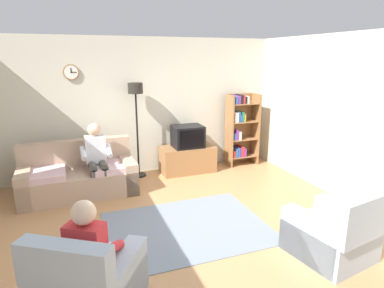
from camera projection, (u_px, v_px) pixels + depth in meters
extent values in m
plane|color=#B27F51|center=(185.00, 230.00, 4.54)|extent=(12.00, 12.00, 0.00)
cube|color=beige|center=(141.00, 107.00, 6.60)|extent=(6.20, 0.12, 2.70)
cylinder|color=olive|center=(71.00, 72.00, 5.92)|extent=(0.28, 0.03, 0.28)
cylinder|color=white|center=(71.00, 72.00, 5.91)|extent=(0.24, 0.01, 0.24)
cube|color=black|center=(71.00, 71.00, 5.90)|extent=(0.02, 0.01, 0.09)
cube|color=black|center=(74.00, 72.00, 5.92)|extent=(0.11, 0.01, 0.01)
cube|color=beige|center=(356.00, 121.00, 5.16)|extent=(0.12, 5.80, 2.70)
cube|color=tan|center=(80.00, 184.00, 5.64)|extent=(1.92, 0.89, 0.42)
cube|color=tan|center=(76.00, 153.00, 5.85)|extent=(1.90, 0.25, 0.48)
cube|color=tan|center=(128.00, 173.00, 5.93)|extent=(0.24, 0.85, 0.56)
cube|color=tan|center=(25.00, 187.00, 5.32)|extent=(0.24, 0.85, 0.56)
cube|color=beige|center=(109.00, 167.00, 5.71)|extent=(0.62, 0.70, 0.10)
cube|color=beige|center=(46.00, 174.00, 5.35)|extent=(0.62, 0.70, 0.10)
cube|color=olive|center=(187.00, 159.00, 6.80)|extent=(1.10, 0.56, 0.54)
cube|color=black|center=(183.00, 154.00, 7.02)|extent=(1.10, 0.04, 0.03)
cube|color=black|center=(188.00, 136.00, 6.65)|extent=(0.60, 0.48, 0.44)
cube|color=black|center=(192.00, 139.00, 6.43)|extent=(0.50, 0.01, 0.36)
cube|color=olive|center=(229.00, 131.00, 7.04)|extent=(0.04, 0.36, 1.55)
cube|color=olive|center=(255.00, 129.00, 7.25)|extent=(0.04, 0.36, 1.55)
cube|color=olive|center=(239.00, 129.00, 7.30)|extent=(0.64, 0.02, 1.55)
cube|color=olive|center=(241.00, 156.00, 7.30)|extent=(0.60, 0.34, 0.02)
cube|color=red|center=(232.00, 153.00, 7.17)|extent=(0.05, 0.28, 0.15)
cube|color=#2D59A5|center=(234.00, 152.00, 7.19)|extent=(0.05, 0.28, 0.19)
cube|color=#2D59A5|center=(237.00, 151.00, 7.20)|extent=(0.03, 0.28, 0.21)
cube|color=#72338C|center=(238.00, 152.00, 7.22)|extent=(0.03, 0.28, 0.19)
cube|color=red|center=(240.00, 151.00, 7.23)|extent=(0.06, 0.28, 0.22)
cube|color=#72338C|center=(243.00, 151.00, 7.26)|extent=(0.04, 0.28, 0.18)
cube|color=olive|center=(242.00, 139.00, 7.20)|extent=(0.60, 0.34, 0.02)
cube|color=#2D59A5|center=(232.00, 136.00, 7.07)|extent=(0.04, 0.28, 0.16)
cube|color=#72338C|center=(235.00, 134.00, 7.08)|extent=(0.06, 0.28, 0.22)
cube|color=silver|center=(237.00, 135.00, 7.11)|extent=(0.06, 0.28, 0.18)
cube|color=olive|center=(243.00, 121.00, 7.10)|extent=(0.60, 0.34, 0.02)
cube|color=silver|center=(233.00, 117.00, 6.96)|extent=(0.03, 0.28, 0.22)
cube|color=silver|center=(235.00, 117.00, 6.98)|extent=(0.05, 0.28, 0.21)
cube|color=#2D59A5|center=(237.00, 116.00, 6.99)|extent=(0.03, 0.28, 0.22)
cube|color=#2D59A5|center=(239.00, 118.00, 7.02)|extent=(0.04, 0.28, 0.16)
cube|color=#267F4C|center=(241.00, 116.00, 7.03)|extent=(0.04, 0.28, 0.21)
cube|color=gold|center=(242.00, 117.00, 7.05)|extent=(0.03, 0.28, 0.16)
cube|color=olive|center=(243.00, 103.00, 7.00)|extent=(0.60, 0.34, 0.02)
cube|color=#2D59A5|center=(234.00, 100.00, 6.87)|extent=(0.05, 0.28, 0.15)
cube|color=#72338C|center=(237.00, 100.00, 6.89)|extent=(0.06, 0.28, 0.16)
cube|color=black|center=(239.00, 99.00, 6.91)|extent=(0.05, 0.28, 0.19)
cube|color=red|center=(241.00, 99.00, 6.93)|extent=(0.04, 0.28, 0.18)
cube|color=black|center=(243.00, 100.00, 6.95)|extent=(0.04, 0.28, 0.15)
cube|color=silver|center=(245.00, 99.00, 6.97)|extent=(0.04, 0.28, 0.15)
cylinder|color=black|center=(139.00, 175.00, 6.61)|extent=(0.28, 0.28, 0.03)
cylinder|color=black|center=(137.00, 135.00, 6.40)|extent=(0.04, 0.04, 1.70)
cylinder|color=black|center=(135.00, 88.00, 6.17)|extent=(0.28, 0.28, 0.20)
cube|color=#9EADBC|center=(66.00, 272.00, 2.63)|extent=(0.77, 0.58, 0.50)
cube|color=#9EADBC|center=(65.00, 276.00, 3.16)|extent=(0.60, 0.78, 0.56)
cube|color=#9EADBC|center=(123.00, 285.00, 3.04)|extent=(0.60, 0.78, 0.56)
cube|color=#9EADBC|center=(329.00, 239.00, 3.94)|extent=(0.93, 0.96, 0.40)
cube|color=#9EADBC|center=(363.00, 218.00, 3.51)|extent=(0.82, 0.31, 0.50)
cube|color=#9EADBC|center=(311.00, 239.00, 3.79)|extent=(0.33, 0.82, 0.56)
cube|color=#9EADBC|center=(344.00, 226.00, 4.08)|extent=(0.33, 0.82, 0.56)
cube|color=slate|center=(187.00, 227.00, 4.61)|extent=(2.20, 1.70, 0.01)
cube|color=silver|center=(96.00, 149.00, 5.65)|extent=(0.35, 0.21, 0.48)
sphere|color=#D8AD8C|center=(94.00, 130.00, 5.55)|extent=(0.22, 0.22, 0.22)
cylinder|color=#4C4742|center=(103.00, 165.00, 5.57)|extent=(0.14, 0.38, 0.13)
cylinder|color=#4C4742|center=(92.00, 166.00, 5.50)|extent=(0.14, 0.38, 0.13)
cylinder|color=#4C4742|center=(106.00, 184.00, 5.47)|extent=(0.11, 0.11, 0.52)
cylinder|color=#4C4742|center=(95.00, 186.00, 5.41)|extent=(0.11, 0.11, 0.52)
cylinder|color=silver|center=(109.00, 151.00, 5.64)|extent=(0.10, 0.33, 0.20)
cylinder|color=silver|center=(83.00, 153.00, 5.49)|extent=(0.10, 0.33, 0.20)
cube|color=red|center=(86.00, 249.00, 2.93)|extent=(0.39, 0.35, 0.48)
sphere|color=beige|center=(83.00, 213.00, 2.85)|extent=(0.22, 0.22, 0.22)
cylinder|color=black|center=(90.00, 259.00, 3.19)|extent=(0.32, 0.39, 0.13)
cylinder|color=black|center=(107.00, 261.00, 3.16)|extent=(0.32, 0.39, 0.13)
cylinder|color=black|center=(101.00, 266.00, 3.43)|extent=(0.15, 0.15, 0.40)
cylinder|color=black|center=(117.00, 269.00, 3.39)|extent=(0.15, 0.15, 0.40)
cylinder|color=red|center=(72.00, 242.00, 3.08)|extent=(0.25, 0.33, 0.20)
cylinder|color=red|center=(113.00, 247.00, 2.99)|extent=(0.25, 0.33, 0.20)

